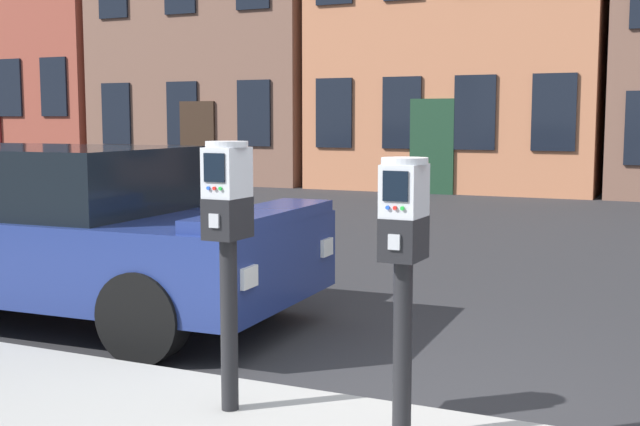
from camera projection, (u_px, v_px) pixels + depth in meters
The scene contains 3 objects.
parking_meter_near_kerb at pixel (228, 227), 4.15m from camera, with size 0.22×0.25×1.40m.
parking_meter_twin_adjacent at pixel (404, 247), 3.77m from camera, with size 0.22×0.25×1.33m.
parked_car_silver_sedan at pixel (45, 228), 6.79m from camera, with size 4.49×2.00×1.42m.
Camera 1 is at (1.47, -3.81, 1.65)m, focal length 45.78 mm.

